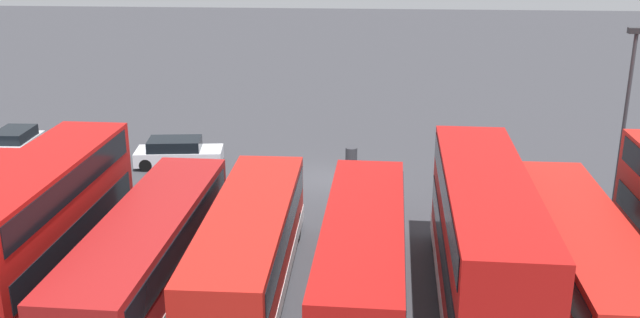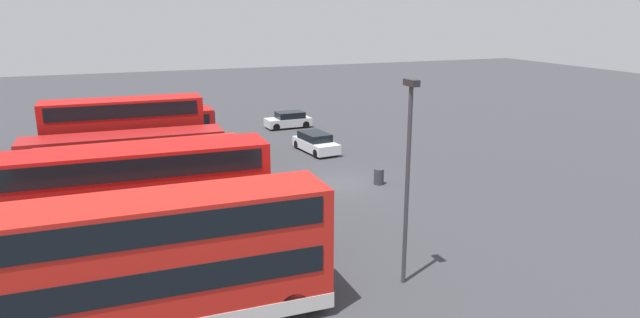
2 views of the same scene
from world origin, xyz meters
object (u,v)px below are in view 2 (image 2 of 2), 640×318
(bus_double_decker_seventh, at_px, (125,131))
(car_hatchback_silver, at_px, (289,120))
(bus_single_deck_fifth, at_px, (144,168))
(bus_single_deck_far_end, at_px, (132,131))
(bus_single_deck_sixth, at_px, (126,155))
(car_small_green, at_px, (316,143))
(lamp_post_tall, at_px, (408,168))
(bus_single_deck_fourth, at_px, (141,188))
(waste_bin_yellow, at_px, (379,177))
(bus_double_decker_third, at_px, (135,196))
(bus_double_decker_near_end, at_px, (157,261))
(bus_single_deck_second, at_px, (161,239))

(bus_double_decker_seventh, height_order, car_hatchback_silver, bus_double_decker_seventh)
(bus_single_deck_fifth, height_order, car_hatchback_silver, bus_single_deck_fifth)
(bus_single_deck_far_end, bearing_deg, bus_single_deck_sixth, 173.73)
(car_small_green, bearing_deg, bus_double_decker_seventh, 85.72)
(lamp_post_tall, bearing_deg, bus_double_decker_seventh, 22.71)
(bus_single_deck_fourth, xyz_separation_m, car_hatchback_silver, (18.63, -13.91, -0.92))
(bus_single_deck_fourth, bearing_deg, bus_single_deck_fifth, -6.41)
(lamp_post_tall, relative_size, waste_bin_yellow, 8.24)
(bus_double_decker_seventh, bearing_deg, car_hatchback_silver, -60.15)
(bus_single_deck_fourth, relative_size, bus_double_decker_seventh, 1.13)
(bus_single_deck_sixth, relative_size, car_small_green, 2.62)
(bus_double_decker_third, xyz_separation_m, bus_single_deck_sixth, (10.75, -0.11, -0.83))
(car_hatchback_silver, relative_size, waste_bin_yellow, 4.22)
(bus_double_decker_near_end, height_order, waste_bin_yellow, bus_double_decker_near_end)
(bus_single_deck_second, relative_size, lamp_post_tall, 1.50)
(bus_double_decker_near_end, bearing_deg, bus_single_deck_fourth, -1.31)
(bus_single_deck_far_end, bearing_deg, car_hatchback_silver, -72.63)
(bus_single_deck_fifth, height_order, lamp_post_tall, lamp_post_tall)
(waste_bin_yellow, bearing_deg, car_hatchback_silver, -0.72)
(bus_single_deck_fifth, distance_m, bus_double_decker_seventh, 6.84)
(car_small_green, bearing_deg, bus_single_deck_fourth, 126.37)
(bus_single_deck_fifth, height_order, bus_single_deck_sixth, same)
(bus_single_deck_fourth, relative_size, lamp_post_tall, 1.47)
(bus_single_deck_far_end, bearing_deg, bus_double_decker_near_end, 178.41)
(bus_double_decker_near_end, relative_size, waste_bin_yellow, 11.83)
(bus_single_deck_sixth, xyz_separation_m, bus_double_decker_seventh, (3.55, -0.20, 0.82))
(bus_single_deck_far_end, relative_size, car_small_green, 2.62)
(bus_single_deck_fifth, xyz_separation_m, lamp_post_tall, (-14.59, -8.35, 2.97))
(bus_single_deck_sixth, distance_m, waste_bin_yellow, 15.41)
(bus_single_deck_fifth, bearing_deg, car_hatchback_silver, -42.26)
(bus_single_deck_far_end, bearing_deg, car_small_green, -111.15)
(bus_single_deck_second, bearing_deg, bus_single_deck_fifth, -1.08)
(bus_double_decker_near_end, height_order, bus_single_deck_second, bus_double_decker_near_end)
(bus_double_decker_near_end, height_order, car_small_green, bus_double_decker_near_end)
(bus_double_decker_near_end, distance_m, bus_single_deck_far_end, 25.23)
(bus_single_deck_fifth, distance_m, bus_single_deck_far_end, 10.63)
(bus_double_decker_third, xyz_separation_m, bus_double_decker_seventh, (14.30, -0.31, -0.00))
(bus_double_decker_third, distance_m, car_hatchback_silver, 26.65)
(bus_single_deck_second, bearing_deg, bus_single_deck_fourth, 1.80)
(bus_double_decker_third, relative_size, bus_single_deck_sixth, 0.98)
(car_hatchback_silver, relative_size, lamp_post_tall, 0.51)
(bus_double_decker_near_end, relative_size, bus_double_decker_third, 0.97)
(bus_double_decker_third, distance_m, lamp_post_tall, 11.83)
(car_small_green, bearing_deg, bus_single_deck_fifth, 114.69)
(bus_single_deck_fourth, relative_size, waste_bin_yellow, 12.12)
(bus_single_deck_sixth, height_order, car_small_green, bus_single_deck_sixth)
(bus_single_deck_fourth, height_order, bus_single_deck_fifth, same)
(bus_double_decker_seventh, relative_size, car_small_green, 2.25)
(bus_single_deck_fourth, relative_size, bus_single_deck_fifth, 1.03)
(waste_bin_yellow, bearing_deg, bus_single_deck_fifth, 77.19)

